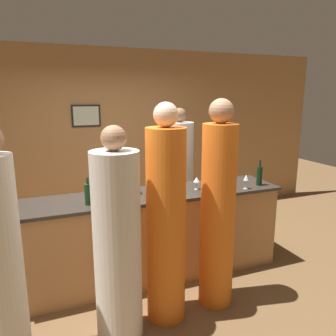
% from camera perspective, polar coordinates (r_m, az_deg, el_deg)
% --- Properties ---
extents(ground_plane, '(14.00, 14.00, 0.00)m').
position_cam_1_polar(ground_plane, '(4.03, -3.82, -18.25)').
color(ground_plane, brown).
extents(back_wall, '(8.00, 0.08, 2.80)m').
position_cam_1_polar(back_wall, '(5.45, -10.49, 5.36)').
color(back_wall, '#A37547').
rests_on(back_wall, ground_plane).
extents(bar_counter, '(3.20, 0.66, 1.00)m').
position_cam_1_polar(bar_counter, '(3.80, -3.94, -11.75)').
color(bar_counter, '#B27F4C').
rests_on(bar_counter, ground_plane).
extents(bartender, '(0.40, 0.40, 1.90)m').
position_cam_1_polar(bartender, '(4.70, 1.97, -2.09)').
color(bartender, silver).
rests_on(bartender, ground_plane).
extents(guest_0, '(0.31, 0.31, 1.88)m').
position_cam_1_polar(guest_0, '(2.81, -27.12, -13.65)').
color(guest_0, silver).
rests_on(guest_0, ground_plane).
extents(guest_1, '(0.33, 0.33, 2.04)m').
position_cam_1_polar(guest_1, '(3.23, 8.66, -7.57)').
color(guest_1, orange).
rests_on(guest_1, ground_plane).
extents(guest_2, '(0.40, 0.40, 1.84)m').
position_cam_1_polar(guest_2, '(2.82, -8.80, -13.11)').
color(guest_2, silver).
rests_on(guest_2, ground_plane).
extents(guest_3, '(0.36, 0.36, 2.01)m').
position_cam_1_polar(guest_3, '(2.98, -0.35, -9.55)').
color(guest_3, orange).
rests_on(guest_3, ground_plane).
extents(wine_bottle_0, '(0.07, 0.07, 0.31)m').
position_cam_1_polar(wine_bottle_0, '(4.10, 15.64, -1.27)').
color(wine_bottle_0, black).
rests_on(wine_bottle_0, bar_counter).
extents(wine_bottle_1, '(0.07, 0.07, 0.28)m').
position_cam_1_polar(wine_bottle_1, '(3.35, -13.73, -4.38)').
color(wine_bottle_1, '#19381E').
rests_on(wine_bottle_1, bar_counter).
extents(wine_bottle_2, '(0.08, 0.08, 0.27)m').
position_cam_1_polar(wine_bottle_2, '(3.65, -2.51, -2.78)').
color(wine_bottle_2, '#19381E').
rests_on(wine_bottle_2, bar_counter).
extents(ice_bucket, '(0.20, 0.20, 0.21)m').
position_cam_1_polar(ice_bucket, '(3.62, -7.41, -2.95)').
color(ice_bucket, silver).
rests_on(ice_bucket, bar_counter).
extents(wine_glass_0, '(0.06, 0.06, 0.17)m').
position_cam_1_polar(wine_glass_0, '(3.94, 11.08, -1.51)').
color(wine_glass_0, silver).
rests_on(wine_glass_0, bar_counter).
extents(wine_glass_1, '(0.06, 0.06, 0.16)m').
position_cam_1_polar(wine_glass_1, '(3.61, 6.59, -2.65)').
color(wine_glass_1, silver).
rests_on(wine_glass_1, bar_counter).
extents(wine_glass_2, '(0.07, 0.07, 0.15)m').
position_cam_1_polar(wine_glass_2, '(3.78, 5.00, -2.08)').
color(wine_glass_2, silver).
rests_on(wine_glass_2, bar_counter).
extents(wine_glass_3, '(0.06, 0.06, 0.19)m').
position_cam_1_polar(wine_glass_3, '(3.41, -6.45, -3.32)').
color(wine_glass_3, silver).
rests_on(wine_glass_3, bar_counter).
extents(wine_glass_4, '(0.06, 0.06, 0.17)m').
position_cam_1_polar(wine_glass_4, '(3.90, 13.46, -1.73)').
color(wine_glass_4, silver).
rests_on(wine_glass_4, bar_counter).
extents(wine_glass_5, '(0.06, 0.06, 0.16)m').
position_cam_1_polar(wine_glass_5, '(3.36, -11.37, -4.04)').
color(wine_glass_5, silver).
rests_on(wine_glass_5, bar_counter).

